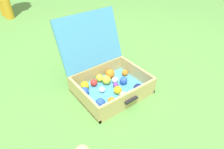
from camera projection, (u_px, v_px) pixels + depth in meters
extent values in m
plane|color=#569342|center=(118.00, 89.00, 1.64)|extent=(16.00, 16.00, 0.00)
cube|color=#4799C6|center=(112.00, 91.00, 1.60)|extent=(0.54, 0.43, 0.03)
cube|color=tan|center=(83.00, 99.00, 1.44)|extent=(0.02, 0.43, 0.14)
cube|color=tan|center=(136.00, 73.00, 1.70)|extent=(0.02, 0.43, 0.14)
cube|color=tan|center=(129.00, 99.00, 1.43)|extent=(0.50, 0.02, 0.14)
cube|color=tan|center=(97.00, 73.00, 1.70)|extent=(0.50, 0.02, 0.14)
cube|color=#4799C6|center=(90.00, 40.00, 1.60)|extent=(0.54, 0.17, 0.41)
cube|color=black|center=(131.00, 100.00, 1.42)|extent=(0.11, 0.02, 0.02)
sphere|color=purple|center=(116.00, 85.00, 1.61)|extent=(0.05, 0.05, 0.05)
sphere|color=white|center=(102.00, 90.00, 1.56)|extent=(0.05, 0.05, 0.05)
sphere|color=white|center=(115.00, 80.00, 1.66)|extent=(0.05, 0.05, 0.05)
sphere|color=blue|center=(84.00, 91.00, 1.52)|extent=(0.07, 0.07, 0.07)
sphere|color=yellow|center=(85.00, 86.00, 1.58)|extent=(0.07, 0.07, 0.07)
sphere|color=#CCDB38|center=(106.00, 80.00, 1.64)|extent=(0.07, 0.07, 0.07)
sphere|color=blue|center=(100.00, 103.00, 1.42)|extent=(0.07, 0.07, 0.07)
sphere|color=orange|center=(110.00, 74.00, 1.70)|extent=(0.08, 0.08, 0.08)
sphere|color=navy|center=(138.00, 88.00, 1.55)|extent=(0.08, 0.08, 0.08)
sphere|color=orange|center=(112.00, 101.00, 1.45)|extent=(0.06, 0.06, 0.06)
sphere|color=orange|center=(125.00, 73.00, 1.74)|extent=(0.05, 0.05, 0.05)
sphere|color=#D1B784|center=(123.00, 96.00, 1.49)|extent=(0.07, 0.07, 0.07)
sphere|color=#CCDB38|center=(100.00, 78.00, 1.67)|extent=(0.06, 0.06, 0.06)
sphere|color=blue|center=(124.00, 81.00, 1.64)|extent=(0.06, 0.06, 0.06)
sphere|color=yellow|center=(118.00, 90.00, 1.54)|extent=(0.06, 0.06, 0.06)
sphere|color=red|center=(94.00, 83.00, 1.62)|extent=(0.06, 0.06, 0.06)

